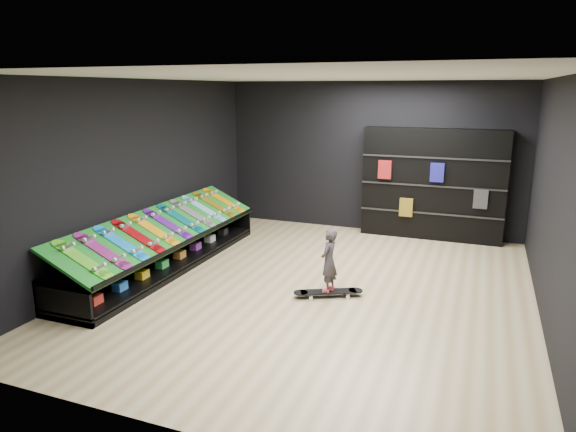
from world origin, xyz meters
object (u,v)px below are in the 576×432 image
(display_rack, at_px, (166,252))
(back_shelving, at_px, (433,184))
(child, at_px, (329,273))
(floor_skateboard, at_px, (328,294))

(display_rack, relative_size, back_shelving, 1.69)
(display_rack, xyz_separation_m, back_shelving, (3.82, 3.32, 0.81))
(back_shelving, bearing_deg, child, -105.59)
(display_rack, relative_size, child, 8.39)
(floor_skateboard, relative_size, child, 1.83)
(floor_skateboard, xyz_separation_m, child, (0.00, -0.00, 0.32))
(back_shelving, height_order, floor_skateboard, back_shelving)
(display_rack, height_order, child, child)
(back_shelving, bearing_deg, display_rack, -139.02)
(display_rack, distance_m, floor_skateboard, 2.85)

